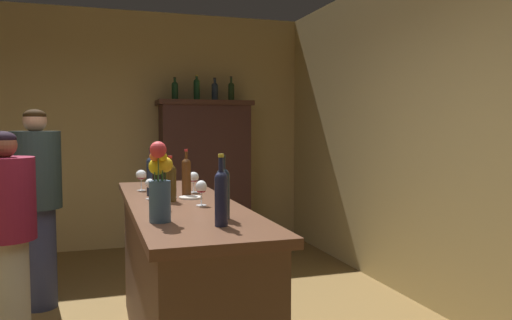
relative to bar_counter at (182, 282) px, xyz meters
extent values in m
cube|color=tan|center=(-0.50, 3.33, 0.94)|extent=(5.34, 0.12, 2.94)
cube|color=tan|center=(2.17, -0.31, 0.94)|extent=(0.12, 7.27, 2.94)
cube|color=brown|center=(0.00, 0.00, -0.03)|extent=(0.57, 2.32, 0.99)
cube|color=brown|center=(0.00, 0.00, 0.49)|extent=(0.65, 2.42, 0.05)
cube|color=#3D2320|center=(0.80, 3.00, 0.39)|extent=(1.08, 0.42, 1.84)
cube|color=#40251D|center=(0.80, 3.00, 1.28)|extent=(1.16, 0.48, 0.06)
cylinder|color=#1D213D|center=(0.05, -0.85, 0.63)|extent=(0.06, 0.06, 0.23)
sphere|color=#1D213D|center=(0.05, -0.85, 0.75)|extent=(0.06, 0.06, 0.06)
cylinder|color=#1D213D|center=(0.05, -0.85, 0.80)|extent=(0.02, 0.02, 0.10)
cylinder|color=gold|center=(0.05, -0.85, 0.85)|extent=(0.03, 0.03, 0.02)
cylinder|color=#4E2B12|center=(0.08, 0.23, 0.63)|extent=(0.06, 0.06, 0.22)
sphere|color=#4E2B12|center=(0.08, 0.23, 0.74)|extent=(0.06, 0.06, 0.06)
cylinder|color=#4E2B12|center=(0.08, 0.23, 0.78)|extent=(0.02, 0.02, 0.08)
cylinder|color=#B52325|center=(0.08, 0.23, 0.83)|extent=(0.02, 0.02, 0.02)
cylinder|color=black|center=(-0.16, -0.24, 0.62)|extent=(0.08, 0.08, 0.20)
sphere|color=black|center=(-0.16, -0.24, 0.72)|extent=(0.08, 0.08, 0.08)
cylinder|color=black|center=(-0.16, -0.24, 0.76)|extent=(0.03, 0.03, 0.07)
cylinder|color=black|center=(-0.16, -0.24, 0.80)|extent=(0.03, 0.03, 0.02)
cylinder|color=#413112|center=(-0.06, 0.01, 0.62)|extent=(0.08, 0.08, 0.20)
sphere|color=#413112|center=(-0.06, 0.01, 0.71)|extent=(0.08, 0.08, 0.08)
cylinder|color=#413112|center=(-0.06, 0.01, 0.75)|extent=(0.02, 0.02, 0.08)
cylinder|color=red|center=(-0.06, 0.01, 0.80)|extent=(0.03, 0.03, 0.02)
cylinder|color=#1C2538|center=(-0.15, 0.32, 0.63)|extent=(0.07, 0.07, 0.23)
sphere|color=#1C2538|center=(-0.15, 0.32, 0.75)|extent=(0.07, 0.07, 0.07)
cylinder|color=#1C2538|center=(-0.15, 0.32, 0.79)|extent=(0.03, 0.03, 0.08)
cylinder|color=black|center=(-0.15, 0.32, 0.84)|extent=(0.03, 0.03, 0.02)
cylinder|color=#1C2631|center=(0.11, -0.67, 0.63)|extent=(0.07, 0.07, 0.22)
sphere|color=#1C2631|center=(0.11, -0.67, 0.74)|extent=(0.07, 0.07, 0.07)
cylinder|color=#1C2631|center=(0.11, -0.67, 0.78)|extent=(0.03, 0.03, 0.09)
cylinder|color=black|center=(0.11, -0.67, 0.84)|extent=(0.03, 0.03, 0.02)
cylinder|color=white|center=(-0.17, 0.16, 0.52)|extent=(0.06, 0.06, 0.00)
cylinder|color=white|center=(-0.17, 0.16, 0.56)|extent=(0.01, 0.01, 0.07)
ellipsoid|color=white|center=(-0.17, 0.16, 0.62)|extent=(0.06, 0.06, 0.06)
cylinder|color=white|center=(0.09, -0.21, 0.52)|extent=(0.06, 0.06, 0.00)
cylinder|color=white|center=(0.09, -0.21, 0.56)|extent=(0.01, 0.01, 0.07)
ellipsoid|color=white|center=(0.09, -0.21, 0.63)|extent=(0.07, 0.07, 0.08)
ellipsoid|color=maroon|center=(0.09, -0.21, 0.61)|extent=(0.06, 0.06, 0.03)
cylinder|color=white|center=(0.16, 0.39, 0.52)|extent=(0.07, 0.07, 0.00)
cylinder|color=white|center=(0.16, 0.39, 0.56)|extent=(0.01, 0.01, 0.07)
ellipsoid|color=white|center=(0.16, 0.39, 0.63)|extent=(0.08, 0.08, 0.07)
ellipsoid|color=maroon|center=(0.16, 0.39, 0.61)|extent=(0.06, 0.06, 0.03)
cylinder|color=white|center=(-0.19, 0.62, 0.52)|extent=(0.06, 0.06, 0.00)
cylinder|color=white|center=(-0.19, 0.62, 0.56)|extent=(0.01, 0.01, 0.08)
ellipsoid|color=white|center=(-0.19, 0.62, 0.64)|extent=(0.08, 0.08, 0.07)
ellipsoid|color=maroon|center=(-0.19, 0.62, 0.62)|extent=(0.06, 0.06, 0.03)
cylinder|color=#3B5974|center=(-0.21, -0.65, 0.62)|extent=(0.11, 0.11, 0.20)
cylinder|color=#38602D|center=(-0.18, -0.66, 0.72)|extent=(0.01, 0.01, 0.16)
sphere|color=gold|center=(-0.18, -0.66, 0.80)|extent=(0.08, 0.08, 0.08)
cylinder|color=#38602D|center=(-0.20, -0.63, 0.72)|extent=(0.01, 0.01, 0.16)
sphere|color=gold|center=(-0.20, -0.63, 0.80)|extent=(0.05, 0.05, 0.05)
cylinder|color=#38602D|center=(-0.22, -0.63, 0.72)|extent=(0.01, 0.01, 0.15)
sphere|color=gold|center=(-0.22, -0.63, 0.79)|extent=(0.09, 0.09, 0.09)
cylinder|color=#38602D|center=(-0.24, -0.66, 0.74)|extent=(0.01, 0.01, 0.20)
sphere|color=orange|center=(-0.24, -0.66, 0.84)|extent=(0.05, 0.05, 0.05)
cylinder|color=#38602D|center=(-0.22, -0.69, 0.76)|extent=(0.01, 0.01, 0.24)
sphere|color=red|center=(-0.22, -0.69, 0.88)|extent=(0.08, 0.08, 0.08)
cylinder|color=#38602D|center=(-0.20, -0.68, 0.74)|extent=(0.01, 0.01, 0.20)
sphere|color=yellow|center=(-0.20, -0.68, 0.84)|extent=(0.05, 0.05, 0.05)
cylinder|color=white|center=(0.08, 0.11, 0.52)|extent=(0.15, 0.15, 0.01)
cylinder|color=#15381D|center=(0.43, 3.00, 1.40)|extent=(0.08, 0.08, 0.18)
sphere|color=#15381D|center=(0.43, 3.00, 1.49)|extent=(0.08, 0.08, 0.08)
cylinder|color=#15381D|center=(0.43, 3.00, 1.53)|extent=(0.03, 0.03, 0.08)
cylinder|color=black|center=(0.43, 3.00, 1.58)|extent=(0.03, 0.03, 0.02)
cylinder|color=#153C1F|center=(0.70, 3.00, 1.42)|extent=(0.08, 0.08, 0.22)
sphere|color=#153C1F|center=(0.70, 3.00, 1.54)|extent=(0.08, 0.08, 0.08)
cylinder|color=#153C1F|center=(0.70, 3.00, 1.57)|extent=(0.03, 0.03, 0.07)
cylinder|color=gold|center=(0.70, 3.00, 1.61)|extent=(0.03, 0.03, 0.02)
cylinder|color=#202C3D|center=(0.93, 3.00, 1.40)|extent=(0.08, 0.08, 0.18)
sphere|color=#202C3D|center=(0.93, 3.00, 1.49)|extent=(0.08, 0.08, 0.08)
cylinder|color=#202C3D|center=(0.93, 3.00, 1.54)|extent=(0.03, 0.03, 0.08)
cylinder|color=black|center=(0.93, 3.00, 1.59)|extent=(0.04, 0.04, 0.02)
cylinder|color=#1F3517|center=(1.14, 3.00, 1.41)|extent=(0.08, 0.08, 0.19)
sphere|color=#1F3517|center=(1.14, 3.00, 1.50)|extent=(0.08, 0.08, 0.08)
cylinder|color=#1F3517|center=(1.14, 3.00, 1.55)|extent=(0.03, 0.03, 0.10)
cylinder|color=black|center=(1.14, 3.00, 1.61)|extent=(0.03, 0.03, 0.02)
cylinder|color=#9E9C8B|center=(-1.08, 0.48, -0.14)|extent=(0.28, 0.28, 0.77)
cylinder|color=maroon|center=(-1.08, 0.48, 0.52)|extent=(0.39, 0.39, 0.55)
sphere|color=brown|center=(-1.08, 0.48, 0.87)|extent=(0.18, 0.18, 0.18)
ellipsoid|color=black|center=(-1.08, 0.48, 0.91)|extent=(0.17, 0.17, 0.10)
cylinder|color=#2C324E|center=(-0.97, 1.34, -0.11)|extent=(0.28, 0.28, 0.84)
cylinder|color=#263635|center=(-0.97, 1.34, 0.63)|extent=(0.39, 0.39, 0.64)
sphere|color=tan|center=(-0.97, 1.34, 1.04)|extent=(0.19, 0.19, 0.19)
ellipsoid|color=black|center=(-0.97, 1.34, 1.08)|extent=(0.18, 0.18, 0.10)
camera|label=1|loc=(-0.52, -3.14, 0.99)|focal=35.20mm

